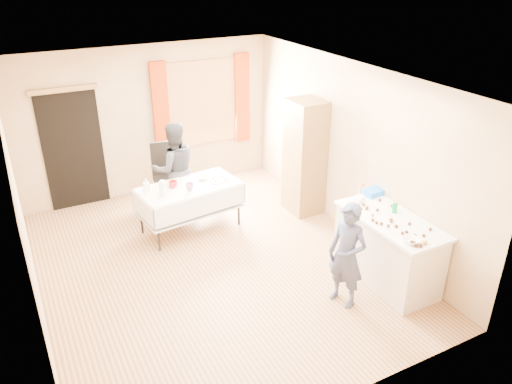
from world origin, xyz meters
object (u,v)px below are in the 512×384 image
chair (169,188)px  woman (175,169)px  cabinet (305,157)px  counter (387,249)px  girl (347,255)px  party_table (190,203)px

chair → woman: (0.04, -0.28, 0.45)m
cabinet → woman: (-1.91, 0.88, -0.16)m
counter → chair: (-1.86, 3.36, -0.12)m
counter → girl: size_ratio=1.10×
chair → woman: 0.53m
cabinet → girl: size_ratio=1.39×
party_table → woman: woman is taller
woman → cabinet: bearing=160.4°
party_table → woman: 0.72m
party_table → chair: (-0.04, 0.92, -0.11)m
chair → woman: woman is taller
party_table → chair: 0.92m
cabinet → chair: 2.36m
chair → woman: bearing=-72.5°
counter → girl: girl is taller
counter → chair: chair is taller
chair → girl: bearing=-64.3°
counter → girl: bearing=-169.5°
party_table → chair: bearing=85.8°
party_table → girl: 2.79m
girl → counter: bearing=80.8°
counter → chair: size_ratio=1.35×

